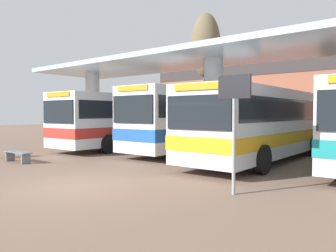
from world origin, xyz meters
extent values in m
plane|color=#755B4C|center=(0.00, 0.00, 0.00)|extent=(100.00, 100.00, 0.00)
cube|color=brown|center=(0.00, 27.57, 4.02)|extent=(40.00, 0.50, 8.05)
cube|color=#332D2D|center=(0.00, 27.57, 7.08)|extent=(40.00, 0.58, 1.93)
cylinder|color=silver|center=(-8.81, 7.45, 2.30)|extent=(0.86, 0.86, 4.60)
cylinder|color=silver|center=(0.00, 7.45, 2.30)|extent=(0.86, 0.86, 4.60)
cube|color=#9EB2BC|center=(0.00, 7.45, 4.72)|extent=(22.63, 5.27, 0.24)
cube|color=white|center=(-6.58, 8.91, 1.74)|extent=(2.94, 10.97, 2.83)
cube|color=black|center=(-6.58, 8.91, 2.28)|extent=(2.97, 10.54, 0.91)
cube|color=red|center=(-6.58, 8.91, 1.10)|extent=(2.99, 11.01, 0.51)
cube|color=black|center=(-6.40, 3.43, 2.16)|extent=(2.38, 0.14, 1.13)
cube|color=orange|center=(-6.40, 3.43, 3.01)|extent=(1.81, 0.11, 0.22)
cylinder|color=black|center=(-7.76, 5.49, 0.50)|extent=(0.31, 1.00, 0.99)
cylinder|color=black|center=(-5.17, 5.57, 0.50)|extent=(0.31, 1.00, 0.99)
cylinder|color=black|center=(-7.97, 11.86, 0.50)|extent=(0.31, 1.00, 0.99)
cylinder|color=black|center=(-5.38, 11.94, 0.50)|extent=(0.31, 1.00, 0.99)
cube|color=silver|center=(-2.07, 9.51, 1.81)|extent=(2.58, 10.59, 2.96)
cube|color=black|center=(-2.07, 9.51, 2.38)|extent=(2.62, 10.17, 0.95)
cube|color=#1E519E|center=(-2.07, 9.51, 1.15)|extent=(2.62, 10.63, 0.53)
cube|color=black|center=(-2.02, 4.19, 2.26)|extent=(2.29, 0.08, 1.18)
cube|color=orange|center=(-2.02, 4.19, 3.15)|extent=(1.74, 0.07, 0.22)
cylinder|color=black|center=(-3.28, 6.22, 0.51)|extent=(0.29, 1.03, 1.03)
cylinder|color=black|center=(-0.79, 6.24, 0.51)|extent=(0.29, 1.03, 1.03)
cylinder|color=black|center=(-3.34, 12.40, 0.51)|extent=(0.29, 1.03, 1.03)
cylinder|color=black|center=(-0.85, 12.42, 0.51)|extent=(0.29, 1.03, 1.03)
cube|color=silver|center=(2.09, 8.31, 1.70)|extent=(2.63, 10.63, 2.74)
cube|color=black|center=(2.09, 8.31, 2.22)|extent=(2.66, 10.21, 0.88)
cube|color=orange|center=(2.09, 8.31, 1.09)|extent=(2.67, 10.67, 0.49)
cube|color=black|center=(2.11, 2.96, 2.11)|extent=(2.38, 0.07, 1.10)
cube|color=orange|center=(2.11, 2.96, 2.93)|extent=(1.81, 0.06, 0.22)
cylinder|color=black|center=(0.81, 5.01, 0.51)|extent=(0.28, 1.02, 1.02)
cylinder|color=black|center=(3.40, 5.02, 0.51)|extent=(0.28, 1.02, 1.02)
cylinder|color=black|center=(0.79, 11.22, 0.51)|extent=(0.28, 1.02, 1.02)
cylinder|color=black|center=(3.38, 11.23, 0.51)|extent=(0.28, 1.02, 1.02)
cylinder|color=black|center=(5.24, 6.11, 0.51)|extent=(0.31, 1.02, 1.01)
cube|color=slate|center=(-5.78, 1.10, 0.44)|extent=(1.69, 0.44, 0.04)
cube|color=slate|center=(-6.45, 1.10, 0.21)|extent=(0.07, 0.37, 0.42)
cube|color=slate|center=(-5.10, 1.10, 0.21)|extent=(0.07, 0.37, 0.42)
cylinder|color=gray|center=(3.95, 1.88, 1.23)|extent=(0.09, 0.09, 2.46)
cube|color=black|center=(3.95, 1.88, 2.76)|extent=(0.90, 0.06, 0.60)
cylinder|color=#473A2B|center=(-5.51, 15.47, 2.94)|extent=(0.39, 0.39, 5.87)
ellipsoid|color=brown|center=(-5.51, 15.47, 7.20)|extent=(2.20, 2.20, 4.84)
camera|label=1|loc=(7.86, -5.66, 2.09)|focal=35.00mm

